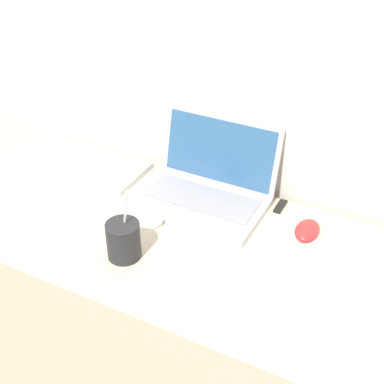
{
  "coord_description": "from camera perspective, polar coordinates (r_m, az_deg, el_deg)",
  "views": [
    {
      "loc": [
        0.49,
        -0.63,
        1.58
      ],
      "look_at": [
        -0.03,
        0.37,
        0.82
      ],
      "focal_mm": 50.0,
      "sensor_mm": 36.0,
      "label": 1
    }
  ],
  "objects": [
    {
      "name": "external_keyboard",
      "position": [
        1.65,
        -12.22,
        3.17
      ],
      "size": [
        0.43,
        0.18,
        0.02
      ],
      "color": "silver",
      "rests_on": "desk"
    },
    {
      "name": "computer_mouse",
      "position": [
        1.36,
        12.17,
        -4.11
      ],
      "size": [
        0.06,
        0.1,
        0.03
      ],
      "color": "white",
      "rests_on": "desk"
    },
    {
      "name": "drink_cup",
      "position": [
        1.26,
        -7.33,
        -5.04
      ],
      "size": [
        0.08,
        0.08,
        0.19
      ],
      "color": "#232326",
      "rests_on": "desk"
    },
    {
      "name": "desk",
      "position": [
        1.59,
        -0.64,
        -15.5
      ],
      "size": [
        1.37,
        0.55,
        0.74
      ],
      "color": "beige",
      "rests_on": "ground_plane"
    },
    {
      "name": "usb_stick",
      "position": [
        1.45,
        9.4,
        -1.52
      ],
      "size": [
        0.02,
        0.06,
        0.01
      ],
      "color": "black",
      "rests_on": "desk"
    },
    {
      "name": "laptop",
      "position": [
        1.44,
        1.56,
        0.7
      ],
      "size": [
        0.34,
        0.26,
        0.21
      ],
      "color": "#ADADB2",
      "rests_on": "desk"
    }
  ]
}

